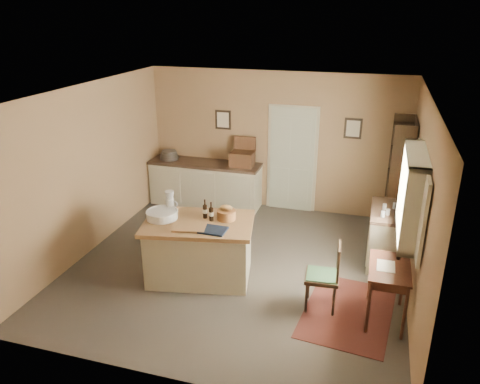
% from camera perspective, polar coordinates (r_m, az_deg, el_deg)
% --- Properties ---
extents(ground, '(5.00, 5.00, 0.00)m').
position_cam_1_polar(ground, '(7.41, -0.25, -9.00)').
color(ground, brown).
rests_on(ground, ground).
extents(wall_back, '(5.00, 0.10, 2.70)m').
position_cam_1_polar(wall_back, '(9.14, 4.29, 6.12)').
color(wall_back, '#95724E').
rests_on(wall_back, ground).
extents(wall_front, '(5.00, 0.10, 2.70)m').
position_cam_1_polar(wall_front, '(4.72, -9.20, -9.52)').
color(wall_front, '#95724E').
rests_on(wall_front, ground).
extents(wall_left, '(0.10, 5.00, 2.70)m').
position_cam_1_polar(wall_left, '(7.88, -17.96, 2.60)').
color(wall_left, '#95724E').
rests_on(wall_left, ground).
extents(wall_right, '(0.10, 5.00, 2.70)m').
position_cam_1_polar(wall_right, '(6.61, 20.98, -1.43)').
color(wall_right, '#95724E').
rests_on(wall_right, ground).
extents(ceiling, '(5.00, 5.00, 0.00)m').
position_cam_1_polar(ceiling, '(6.48, -0.29, 12.05)').
color(ceiling, silver).
rests_on(ceiling, wall_back).
extents(door, '(0.97, 0.06, 2.11)m').
position_cam_1_polar(door, '(9.13, 6.35, 4.10)').
color(door, '#B9BDA1').
rests_on(door, ground).
extents(framed_prints, '(2.82, 0.02, 0.38)m').
position_cam_1_polar(framed_prints, '(8.99, 5.58, 8.25)').
color(framed_prints, black).
rests_on(framed_prints, ground).
extents(window, '(0.25, 1.99, 1.12)m').
position_cam_1_polar(window, '(6.34, 20.62, -0.37)').
color(window, beige).
rests_on(window, ground).
extents(work_island, '(1.73, 1.30, 1.20)m').
position_cam_1_polar(work_island, '(6.94, -5.05, -6.80)').
color(work_island, beige).
rests_on(work_island, ground).
extents(sideboard, '(2.25, 0.64, 1.18)m').
position_cam_1_polar(sideboard, '(9.49, -4.17, 1.21)').
color(sideboard, beige).
rests_on(sideboard, ground).
extents(rug, '(1.26, 1.71, 0.01)m').
position_cam_1_polar(rug, '(6.57, 13.04, -14.02)').
color(rug, '#481413').
rests_on(rug, ground).
extents(writing_desk, '(0.50, 0.82, 0.82)m').
position_cam_1_polar(writing_desk, '(6.23, 17.72, -9.48)').
color(writing_desk, '#371A11').
rests_on(writing_desk, ground).
extents(desk_chair, '(0.47, 0.47, 0.93)m').
position_cam_1_polar(desk_chair, '(6.35, 9.94, -10.12)').
color(desk_chair, black).
rests_on(desk_chair, ground).
extents(right_cabinet, '(0.58, 1.03, 0.99)m').
position_cam_1_polar(right_cabinet, '(7.66, 17.55, -5.14)').
color(right_cabinet, beige).
rests_on(right_cabinet, ground).
extents(shelving_unit, '(0.36, 0.94, 2.09)m').
position_cam_1_polar(shelving_unit, '(8.38, 19.06, 1.35)').
color(shelving_unit, black).
rests_on(shelving_unit, ground).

